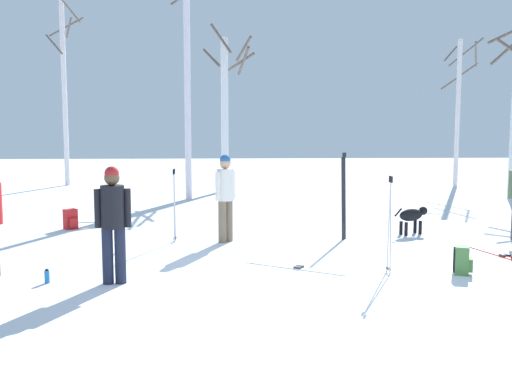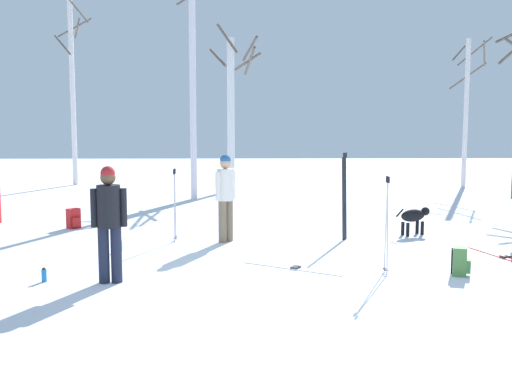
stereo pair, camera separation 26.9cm
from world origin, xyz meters
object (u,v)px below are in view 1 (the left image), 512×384
(dog, at_px, (413,216))
(ski_poles_1, at_px, (174,203))
(birch_tree_2, at_px, (187,61))
(ski_pair_planted_0, at_px, (344,197))
(backpack_0, at_px, (462,261))
(backpack_1, at_px, (71,219))
(birch_tree_1, at_px, (64,76))
(ski_pair_lying_1, at_px, (296,268))
(ski_pair_lying_0, at_px, (503,256))
(ski_poles_0, at_px, (390,222))
(birch_tree_3, at_px, (226,107))
(birch_tree_4, at_px, (458,108))
(person_0, at_px, (113,217))
(water_bottle_1, at_px, (47,277))
(person_4, at_px, (225,192))
(water_bottle_0, at_px, (121,246))

(dog, bearing_deg, ski_poles_1, -172.97)
(birch_tree_2, bearing_deg, ski_pair_planted_0, -61.74)
(backpack_0, height_order, backpack_1, same)
(backpack_1, bearing_deg, birch_tree_1, 105.09)
(ski_pair_planted_0, relative_size, ski_pair_lying_1, 1.09)
(ski_pair_lying_0, relative_size, ski_poles_0, 1.14)
(ski_pair_lying_1, bearing_deg, birch_tree_2, 104.65)
(dog, distance_m, ski_pair_planted_0, 1.71)
(birch_tree_3, relative_size, birch_tree_4, 1.04)
(backpack_0, height_order, birch_tree_4, birch_tree_4)
(dog, xyz_separation_m, ski_poles_1, (-4.90, -0.61, 0.38))
(ski_pair_planted_0, height_order, ski_pair_lying_0, ski_pair_planted_0)
(dog, bearing_deg, backpack_0, -93.85)
(person_0, relative_size, ski_poles_1, 1.20)
(water_bottle_1, xyz_separation_m, birch_tree_4, (10.82, 12.78, 2.73))
(person_0, height_order, person_4, same)
(birch_tree_1, bearing_deg, ski_poles_0, -57.98)
(person_4, xyz_separation_m, dog, (3.91, 0.66, -0.59))
(person_4, distance_m, birch_tree_4, 12.94)
(ski_pair_planted_0, height_order, birch_tree_3, birch_tree_3)
(birch_tree_3, distance_m, birch_tree_4, 8.34)
(person_0, height_order, ski_pair_planted_0, ski_pair_planted_0)
(person_0, relative_size, ski_poles_0, 1.13)
(water_bottle_0, bearing_deg, birch_tree_3, 79.30)
(dog, relative_size, birch_tree_3, 0.15)
(person_0, distance_m, backpack_0, 5.34)
(person_0, height_order, water_bottle_0, person_0)
(backpack_1, xyz_separation_m, water_bottle_1, (0.83, -4.56, -0.12))
(ski_pair_lying_1, bearing_deg, backpack_0, -10.70)
(person_4, bearing_deg, backpack_0, -36.38)
(ski_poles_0, relative_size, backpack_1, 3.46)
(birch_tree_4, bearing_deg, ski_pair_lying_1, -120.48)
(ski_poles_1, bearing_deg, water_bottle_0, -134.04)
(ski_poles_0, bearing_deg, birch_tree_1, 122.02)
(ski_pair_lying_0, xyz_separation_m, water_bottle_0, (-6.77, 0.62, 0.09))
(ski_pair_lying_1, distance_m, birch_tree_4, 14.25)
(dog, distance_m, birch_tree_1, 14.74)
(ski_pair_lying_0, distance_m, birch_tree_4, 12.12)
(backpack_0, bearing_deg, ski_pair_lying_0, 45.41)
(backpack_1, xyz_separation_m, birch_tree_1, (-2.54, 9.42, 3.78))
(water_bottle_1, relative_size, birch_tree_1, 0.03)
(dog, relative_size, birch_tree_1, 0.11)
(ski_pair_lying_1, xyz_separation_m, ski_poles_1, (-2.15, 2.29, 0.76))
(ski_pair_lying_0, height_order, birch_tree_2, birch_tree_2)
(person_0, distance_m, ski_poles_1, 3.15)
(person_0, height_order, backpack_1, person_0)
(ski_pair_lying_1, xyz_separation_m, ski_poles_0, (1.40, -0.37, 0.80))
(ski_poles_0, distance_m, water_bottle_1, 5.20)
(person_0, relative_size, person_4, 1.00)
(ski_pair_lying_0, height_order, ski_poles_1, ski_poles_1)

